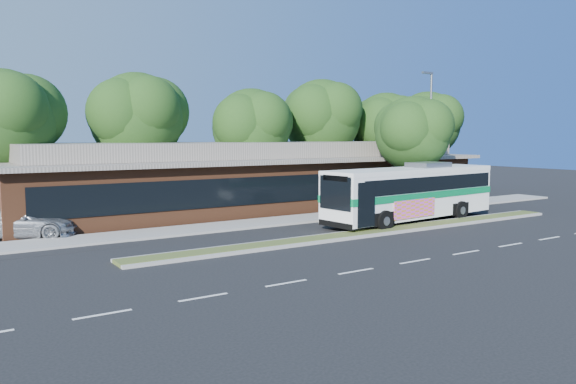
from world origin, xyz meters
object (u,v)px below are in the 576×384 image
lamp_post (430,136)px  transit_bus (412,189)px  sidewalk_tree (415,132)px  sedan (17,222)px

lamp_post → transit_bus: 7.04m
lamp_post → sidewalk_tree: size_ratio=1.21×
lamp_post → sedan: size_ratio=1.67×
lamp_post → sidewalk_tree: (-1.05, 0.32, 0.24)m
lamp_post → transit_bus: size_ratio=0.75×
lamp_post → sedan: (-24.84, 2.98, -4.11)m
transit_bus → sidewalk_tree: size_ratio=1.62×
transit_bus → lamp_post: bearing=29.1°
transit_bus → sedan: (-19.62, 6.57, -1.07)m
transit_bus → sidewalk_tree: bearing=37.7°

